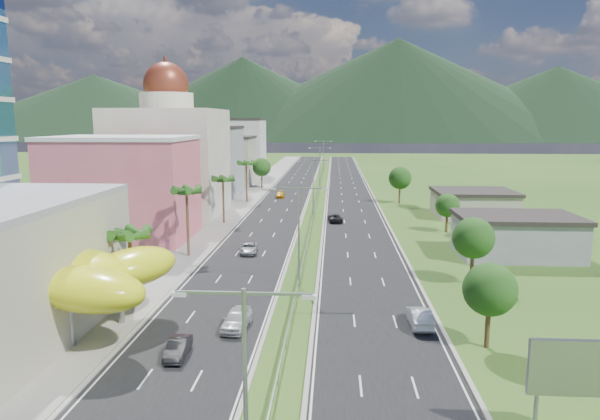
# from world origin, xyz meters

# --- Properties ---
(ground) EXTENTS (500.00, 500.00, 0.00)m
(ground) POSITION_xyz_m (0.00, 0.00, 0.00)
(ground) COLOR #2D5119
(ground) RESTS_ON ground
(road_left) EXTENTS (11.00, 260.00, 0.04)m
(road_left) POSITION_xyz_m (-7.50, 90.00, 0.02)
(road_left) COLOR black
(road_left) RESTS_ON ground
(road_right) EXTENTS (11.00, 260.00, 0.04)m
(road_right) POSITION_xyz_m (7.50, 90.00, 0.02)
(road_right) COLOR black
(road_right) RESTS_ON ground
(sidewalk_left) EXTENTS (7.00, 260.00, 0.12)m
(sidewalk_left) POSITION_xyz_m (-17.00, 90.00, 0.06)
(sidewalk_left) COLOR gray
(sidewalk_left) RESTS_ON ground
(median_guardrail) EXTENTS (0.10, 216.06, 0.76)m
(median_guardrail) POSITION_xyz_m (0.00, 71.99, 0.62)
(median_guardrail) COLOR gray
(median_guardrail) RESTS_ON ground
(streetlight_median_a) EXTENTS (6.04, 0.25, 11.00)m
(streetlight_median_a) POSITION_xyz_m (0.00, -25.00, 6.75)
(streetlight_median_a) COLOR gray
(streetlight_median_a) RESTS_ON ground
(streetlight_median_b) EXTENTS (6.04, 0.25, 11.00)m
(streetlight_median_b) POSITION_xyz_m (0.00, 10.00, 6.75)
(streetlight_median_b) COLOR gray
(streetlight_median_b) RESTS_ON ground
(streetlight_median_c) EXTENTS (6.04, 0.25, 11.00)m
(streetlight_median_c) POSITION_xyz_m (0.00, 50.00, 6.75)
(streetlight_median_c) COLOR gray
(streetlight_median_c) RESTS_ON ground
(streetlight_median_d) EXTENTS (6.04, 0.25, 11.00)m
(streetlight_median_d) POSITION_xyz_m (0.00, 95.00, 6.75)
(streetlight_median_d) COLOR gray
(streetlight_median_d) RESTS_ON ground
(streetlight_median_e) EXTENTS (6.04, 0.25, 11.00)m
(streetlight_median_e) POSITION_xyz_m (0.00, 140.00, 6.75)
(streetlight_median_e) COLOR gray
(streetlight_median_e) RESTS_ON ground
(lime_canopy) EXTENTS (18.00, 15.00, 7.40)m
(lime_canopy) POSITION_xyz_m (-20.00, -4.00, 4.99)
(lime_canopy) COLOR yellow
(lime_canopy) RESTS_ON ground
(pink_shophouse) EXTENTS (20.00, 15.00, 15.00)m
(pink_shophouse) POSITION_xyz_m (-28.00, 32.00, 7.50)
(pink_shophouse) COLOR #D6576B
(pink_shophouse) RESTS_ON ground
(domed_building) EXTENTS (20.00, 20.00, 28.70)m
(domed_building) POSITION_xyz_m (-28.00, 55.00, 11.35)
(domed_building) COLOR #BFB49F
(domed_building) RESTS_ON ground
(midrise_grey) EXTENTS (16.00, 15.00, 16.00)m
(midrise_grey) POSITION_xyz_m (-27.00, 80.00, 8.00)
(midrise_grey) COLOR gray
(midrise_grey) RESTS_ON ground
(midrise_beige) EXTENTS (16.00, 15.00, 13.00)m
(midrise_beige) POSITION_xyz_m (-27.00, 102.00, 6.50)
(midrise_beige) COLOR #AAA18C
(midrise_beige) RESTS_ON ground
(midrise_white) EXTENTS (16.00, 15.00, 18.00)m
(midrise_white) POSITION_xyz_m (-27.00, 125.00, 9.00)
(midrise_white) COLOR silver
(midrise_white) RESTS_ON ground
(billboard) EXTENTS (5.20, 0.35, 6.20)m
(billboard) POSITION_xyz_m (17.00, -18.00, 4.42)
(billboard) COLOR gray
(billboard) RESTS_ON ground
(shed_near) EXTENTS (15.00, 10.00, 5.00)m
(shed_near) POSITION_xyz_m (28.00, 25.00, 2.50)
(shed_near) COLOR gray
(shed_near) RESTS_ON ground
(shed_far) EXTENTS (14.00, 12.00, 4.40)m
(shed_far) POSITION_xyz_m (30.00, 55.00, 2.20)
(shed_far) COLOR #AAA18C
(shed_far) RESTS_ON ground
(palm_tree_b) EXTENTS (3.60, 3.60, 8.10)m
(palm_tree_b) POSITION_xyz_m (-15.50, 2.00, 7.06)
(palm_tree_b) COLOR #47301C
(palm_tree_b) RESTS_ON ground
(palm_tree_c) EXTENTS (3.60, 3.60, 9.60)m
(palm_tree_c) POSITION_xyz_m (-15.50, 22.00, 8.50)
(palm_tree_c) COLOR #47301C
(palm_tree_c) RESTS_ON ground
(palm_tree_d) EXTENTS (3.60, 3.60, 8.60)m
(palm_tree_d) POSITION_xyz_m (-15.50, 45.00, 7.54)
(palm_tree_d) COLOR #47301C
(palm_tree_d) RESTS_ON ground
(palm_tree_e) EXTENTS (3.60, 3.60, 9.40)m
(palm_tree_e) POSITION_xyz_m (-15.50, 70.00, 8.31)
(palm_tree_e) COLOR #47301C
(palm_tree_e) RESTS_ON ground
(leafy_tree_lfar) EXTENTS (4.90, 4.90, 8.05)m
(leafy_tree_lfar) POSITION_xyz_m (-15.50, 95.00, 5.58)
(leafy_tree_lfar) COLOR #47301C
(leafy_tree_lfar) RESTS_ON ground
(leafy_tree_ra) EXTENTS (4.20, 4.20, 6.90)m
(leafy_tree_ra) POSITION_xyz_m (16.00, -5.00, 4.78)
(leafy_tree_ra) COLOR #47301C
(leafy_tree_ra) RESTS_ON ground
(leafy_tree_rb) EXTENTS (4.55, 4.55, 7.47)m
(leafy_tree_rb) POSITION_xyz_m (19.00, 12.00, 5.18)
(leafy_tree_rb) COLOR #47301C
(leafy_tree_rb) RESTS_ON ground
(leafy_tree_rc) EXTENTS (3.85, 3.85, 6.33)m
(leafy_tree_rc) POSITION_xyz_m (22.00, 40.00, 4.37)
(leafy_tree_rc) COLOR #47301C
(leafy_tree_rc) RESTS_ON ground
(leafy_tree_rd) EXTENTS (4.90, 4.90, 8.05)m
(leafy_tree_rd) POSITION_xyz_m (18.00, 70.00, 5.58)
(leafy_tree_rd) COLOR #47301C
(leafy_tree_rd) RESTS_ON ground
(mountain_ridge) EXTENTS (860.00, 140.00, 90.00)m
(mountain_ridge) POSITION_xyz_m (60.00, 450.00, 0.00)
(mountain_ridge) COLOR black
(mountain_ridge) RESTS_ON ground
(car_white_near_left) EXTENTS (2.32, 5.08, 1.69)m
(car_white_near_left) POSITION_xyz_m (-4.61, -2.44, 0.88)
(car_white_near_left) COLOR silver
(car_white_near_left) RESTS_ON road_left
(car_dark_left) EXTENTS (1.66, 4.22, 1.37)m
(car_dark_left) POSITION_xyz_m (-8.07, -8.26, 0.72)
(car_dark_left) COLOR black
(car_dark_left) RESTS_ON road_left
(car_silver_mid_left) EXTENTS (2.75, 5.12, 1.37)m
(car_silver_mid_left) POSITION_xyz_m (-7.76, 24.05, 0.72)
(car_silver_mid_left) COLOR #93959A
(car_silver_mid_left) RESTS_ON road_left
(car_yellow_far_left) EXTENTS (2.18, 4.81, 1.37)m
(car_yellow_far_left) POSITION_xyz_m (-8.76, 77.25, 0.72)
(car_yellow_far_left) COLOR #C18916
(car_yellow_far_left) RESTS_ON road_left
(car_silver_right) EXTENTS (1.85, 4.99, 1.63)m
(car_silver_right) POSITION_xyz_m (11.33, -0.84, 0.86)
(car_silver_right) COLOR #B8BAC0
(car_silver_right) RESTS_ON road_right
(car_dark_far_right) EXTENTS (2.91, 5.21, 1.38)m
(car_dark_far_right) POSITION_xyz_m (3.97, 47.69, 0.73)
(car_dark_far_right) COLOR black
(car_dark_far_right) RESTS_ON road_right
(motorcycle) EXTENTS (0.80, 1.84, 1.14)m
(motorcycle) POSITION_xyz_m (-8.64, -9.35, 0.61)
(motorcycle) COLOR black
(motorcycle) RESTS_ON road_left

